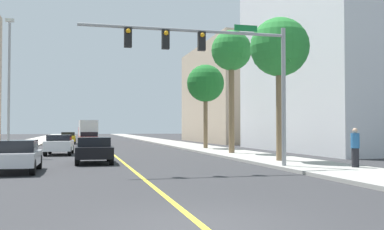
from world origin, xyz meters
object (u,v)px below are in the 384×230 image
at_px(car_silver, 17,156).
at_px(palm_far, 206,84).
at_px(car_black, 94,150).
at_px(delivery_truck, 88,130).
at_px(traffic_signal_mast, 219,59).
at_px(car_yellow, 68,138).
at_px(car_blue, 91,138).
at_px(palm_mid, 231,53).
at_px(pedestrian, 355,148).
at_px(street_lamp, 9,80).
at_px(car_red, 88,139).
at_px(palm_near, 280,49).
at_px(car_white, 59,144).

bearing_deg(car_silver, palm_far, -127.93).
height_order(car_black, delivery_truck, delivery_truck).
relative_size(traffic_signal_mast, palm_far, 1.29).
bearing_deg(traffic_signal_mast, car_silver, 171.54).
bearing_deg(car_black, car_yellow, 94.76).
bearing_deg(traffic_signal_mast, car_blue, 97.67).
height_order(palm_mid, pedestrian, palm_mid).
bearing_deg(car_black, street_lamp, 127.08).
bearing_deg(car_silver, delivery_truck, -94.58).
xyz_separation_m(palm_mid, car_blue, (-9.09, 25.08, -6.47)).
distance_m(traffic_signal_mast, car_black, 8.68).
bearing_deg(car_blue, car_red, -92.00).
height_order(delivery_truck, pedestrian, delivery_truck).
height_order(palm_near, car_white, palm_near).
bearing_deg(car_red, delivery_truck, 87.95).
bearing_deg(car_black, car_silver, -128.04).
distance_m(palm_near, palm_mid, 7.60).
height_order(car_silver, pedestrian, pedestrian).
xyz_separation_m(street_lamp, car_red, (5.44, 15.59, -4.35)).
height_order(palm_near, car_red, palm_near).
bearing_deg(car_red, car_white, -99.96).
relative_size(car_silver, pedestrian, 2.21).
relative_size(palm_far, car_red, 1.63).
bearing_deg(street_lamp, car_red, 70.76).
bearing_deg(palm_far, car_yellow, 124.35).
height_order(palm_near, delivery_truck, palm_near).
xyz_separation_m(palm_near, car_white, (-11.80, 10.61, -5.41)).
distance_m(street_lamp, car_black, 10.05).
height_order(palm_near, car_blue, palm_near).
bearing_deg(traffic_signal_mast, palm_near, 34.67).
height_order(car_red, delivery_truck, delivery_truck).
bearing_deg(car_silver, car_blue, -96.19).
bearing_deg(car_white, car_blue, 85.73).
bearing_deg(car_white, palm_mid, -12.19).
height_order(traffic_signal_mast, street_lamp, street_lamp).
distance_m(car_silver, car_black, 5.31).
bearing_deg(palm_far, car_silver, -128.07).
relative_size(car_white, car_red, 0.88).
relative_size(car_blue, pedestrian, 2.50).
relative_size(palm_near, car_silver, 2.01).
relative_size(palm_far, delivery_truck, 0.96).
relative_size(car_white, pedestrian, 2.27).
distance_m(street_lamp, palm_near, 17.90).
bearing_deg(palm_mid, car_blue, 109.92).
bearing_deg(pedestrian, palm_mid, -130.25).
relative_size(car_red, delivery_truck, 0.59).
height_order(palm_near, pedestrian, palm_near).
xyz_separation_m(palm_far, car_black, (-9.83, -12.65, -5.01)).
distance_m(car_white, car_blue, 22.15).
xyz_separation_m(car_yellow, car_white, (-0.01, -21.95, 0.01)).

